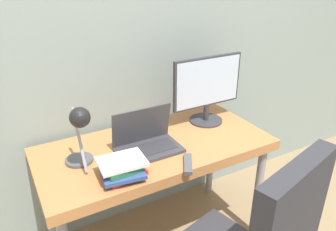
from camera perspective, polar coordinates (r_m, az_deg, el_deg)
wall_back at (r=2.01m, az=-7.62°, el=14.13°), size 8.00×0.05×2.60m
desk at (r=1.92m, az=-2.21°, el=-6.94°), size 1.32×0.63×0.73m
laptop at (r=1.81m, az=-3.75°, el=-4.56°), size 0.35×0.22×0.23m
monitor at (r=2.07m, az=6.86°, el=4.93°), size 0.48×0.21×0.43m
desk_lamp at (r=1.60m, az=-15.13°, el=-2.63°), size 0.14×0.26×0.36m
book_stack at (r=1.60m, az=-7.98°, el=-9.11°), size 0.23×0.20×0.09m
tv_remote at (r=1.69m, az=3.50°, el=-8.40°), size 0.12×0.17×0.02m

